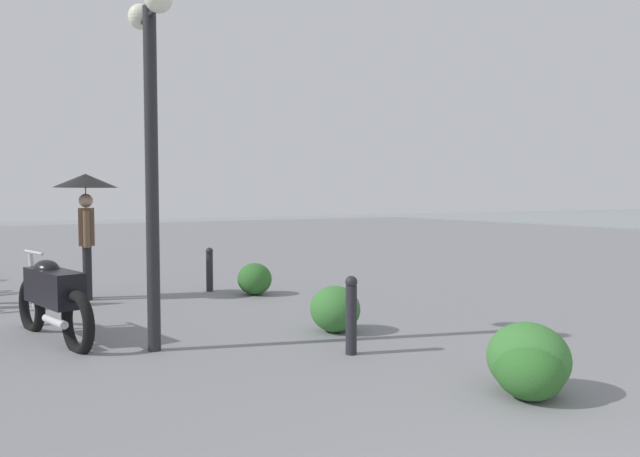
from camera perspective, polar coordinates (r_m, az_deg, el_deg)
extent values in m
cylinder|color=#232328|center=(6.68, -15.68, 4.36)|extent=(0.14, 0.14, 3.67)
cylinder|color=#232328|center=(6.94, -15.91, 18.85)|extent=(0.70, 0.06, 0.06)
sphere|color=#EAEACC|center=(7.29, -16.65, 18.72)|extent=(0.28, 0.28, 0.28)
torus|color=black|center=(7.07, -22.03, -8.37)|extent=(0.73, 0.28, 0.72)
torus|color=black|center=(8.41, -25.71, -6.62)|extent=(0.73, 0.28, 0.72)
cube|color=black|center=(7.64, -23.96, -5.12)|extent=(1.14, 0.56, 0.40)
ellipsoid|color=black|center=(7.83, -24.56, -3.61)|extent=(0.49, 0.37, 0.24)
cylinder|color=silver|center=(8.31, -25.63, -4.47)|extent=(0.19, 0.10, 0.66)
cylinder|color=silver|center=(8.21, -25.56, -2.06)|extent=(0.59, 0.17, 0.04)
cylinder|color=silver|center=(7.27, -23.88, -8.08)|extent=(0.56, 0.21, 0.09)
cylinder|color=black|center=(10.34, -21.23, -3.90)|extent=(0.14, 0.14, 0.90)
cylinder|color=black|center=(10.54, -21.24, -3.77)|extent=(0.14, 0.14, 0.90)
cube|color=brown|center=(10.38, -21.32, 0.17)|extent=(0.43, 0.30, 0.60)
sphere|color=tan|center=(10.37, -21.36, 2.49)|extent=(0.22, 0.22, 0.22)
cylinder|color=brown|center=(10.12, -21.30, -0.07)|extent=(0.10, 0.10, 0.58)
cylinder|color=brown|center=(10.64, -21.32, 0.08)|extent=(0.10, 0.10, 0.58)
cone|color=black|center=(10.37, -21.40, 4.26)|extent=(1.00, 1.00, 0.22)
cylinder|color=gray|center=(10.37, -21.35, 1.93)|extent=(0.02, 0.02, 0.80)
cylinder|color=#232328|center=(6.42, 2.99, -8.68)|extent=(0.12, 0.12, 0.73)
sphere|color=#232328|center=(6.35, 3.00, -5.09)|extent=(0.13, 0.13, 0.13)
cylinder|color=#232328|center=(10.72, -10.45, -4.12)|extent=(0.12, 0.12, 0.67)
sphere|color=#232328|center=(10.68, -10.47, -2.13)|extent=(0.13, 0.13, 0.13)
ellipsoid|color=#387533|center=(5.48, 19.18, -11.59)|extent=(0.72, 0.65, 0.61)
ellipsoid|color=#387533|center=(7.46, 1.44, -7.65)|extent=(0.67, 0.60, 0.57)
ellipsoid|color=#2D6628|center=(5.36, 19.25, -12.49)|extent=(0.60, 0.54, 0.51)
ellipsoid|color=#2D6628|center=(10.26, -6.23, -4.78)|extent=(0.63, 0.57, 0.54)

